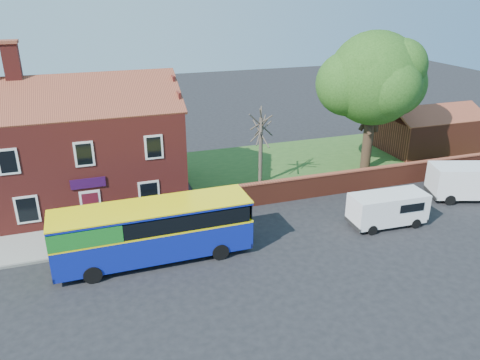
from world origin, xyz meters
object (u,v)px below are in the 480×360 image
object	(u,v)px
van_near	(388,208)
large_tree	(374,81)
bus	(147,230)
van_far	(472,180)

from	to	relation	value
van_near	large_tree	xyz separation A→B (m)	(4.07, 8.82, 5.87)
van_near	large_tree	distance (m)	11.35
bus	van_far	bearing A→B (deg)	1.68
bus	large_tree	distance (m)	20.82
van_near	large_tree	world-z (taller)	large_tree
large_tree	bus	bearing A→B (deg)	-155.96
bus	van_near	xyz separation A→B (m)	(14.33, -0.61, -0.63)
large_tree	van_far	bearing A→B (deg)	-63.82
van_near	van_far	distance (m)	7.83
bus	large_tree	size ratio (longest dim) A/B	0.96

